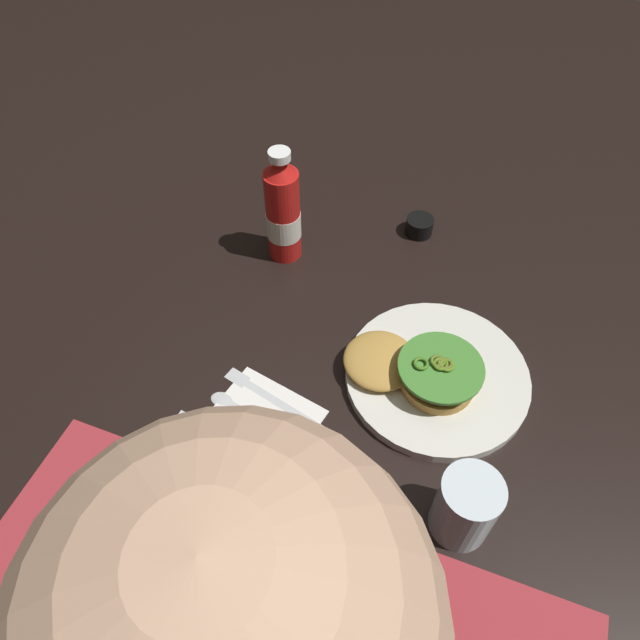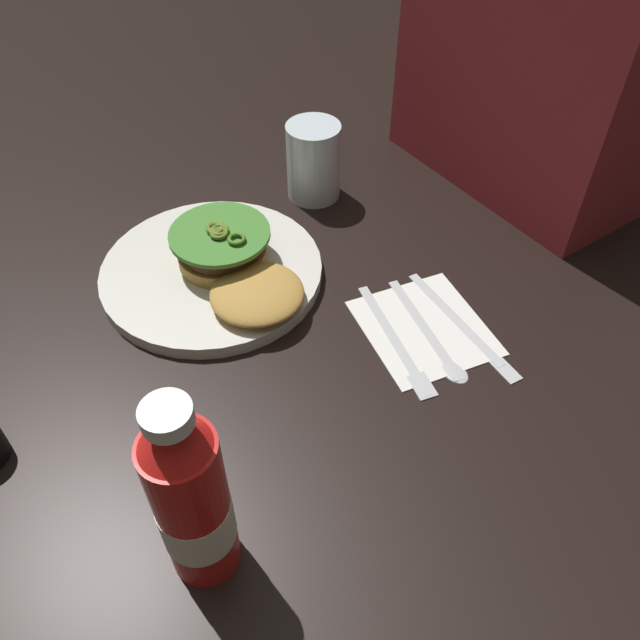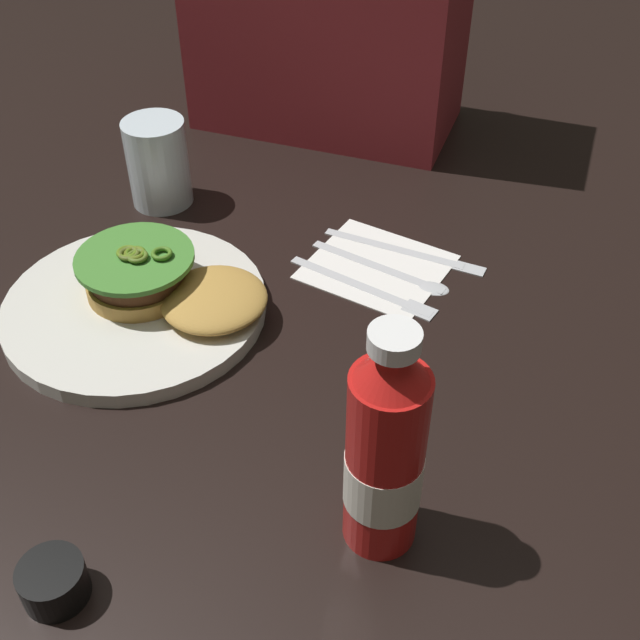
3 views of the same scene
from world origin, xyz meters
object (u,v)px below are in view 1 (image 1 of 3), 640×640
napkin (261,422)px  spoon_utensil (245,412)px  dinner_plate (437,376)px  water_glass (465,507)px  ketchup_bottle (283,212)px  fork_utensil (267,394)px  butter_knife (228,436)px  burger_sandwich (417,369)px  condiment_cup (420,226)px

napkin → spoon_utensil: size_ratio=0.87×
dinner_plate → water_glass: water_glass is taller
dinner_plate → ketchup_bottle: 0.38m
napkin → fork_utensil: size_ratio=0.82×
water_glass → fork_utensil: 0.33m
butter_knife → fork_utensil: bearing=-105.9°
dinner_plate → fork_utensil: bearing=27.3°
ketchup_bottle → spoon_utensil: bearing=102.7°
burger_sandwich → butter_knife: 0.30m
water_glass → butter_knife: (0.34, -0.01, -0.05)m
spoon_utensil → fork_utensil: bearing=-114.1°
dinner_plate → spoon_utensil: (0.25, 0.16, -0.00)m
dinner_plate → condiment_cup: bearing=-70.9°
butter_knife → condiment_cup: bearing=-106.0°
ketchup_bottle → condiment_cup: size_ratio=4.26×
burger_sandwich → napkin: burger_sandwich is taller
ketchup_bottle → spoon_utensil: ketchup_bottle is taller
burger_sandwich → spoon_utensil: size_ratio=1.21×
condiment_cup → napkin: (0.12, 0.48, -0.02)m
burger_sandwich → condiment_cup: bearing=-76.8°
condiment_cup → fork_utensil: bearing=74.0°
ketchup_bottle → water_glass: (-0.41, 0.39, -0.04)m
burger_sandwich → water_glass: water_glass is taller
burger_sandwich → dinner_plate: bearing=-148.9°
burger_sandwich → butter_knife: (0.23, 0.19, -0.03)m
condiment_cup → fork_utensil: 0.46m
water_glass → spoon_utensil: 0.34m
ketchup_bottle → napkin: size_ratio=1.45×
ketchup_bottle → fork_utensil: bearing=107.4°
butter_knife → burger_sandwich: bearing=-140.6°
napkin → butter_knife: bearing=48.9°
condiment_cup → fork_utensil: size_ratio=0.28×
water_glass → napkin: bearing=-8.4°
napkin → spoon_utensil: bearing=-13.1°
dinner_plate → burger_sandwich: bearing=31.1°
napkin → spoon_utensil: 0.03m
napkin → fork_utensil: fork_utensil is taller
butter_knife → napkin: bearing=-131.1°
burger_sandwich → napkin: bearing=37.4°
dinner_plate → napkin: 0.28m
dinner_plate → napkin: (0.22, 0.17, -0.01)m
napkin → spoon_utensil: (0.03, -0.01, 0.00)m
fork_utensil → spoon_utensil: (0.02, 0.04, 0.00)m
burger_sandwich → ketchup_bottle: 0.36m
spoon_utensil → butter_knife: bearing=81.8°
condiment_cup → napkin: size_ratio=0.34×
water_glass → condiment_cup: (0.19, -0.53, -0.04)m
condiment_cup → butter_knife: 0.54m
water_glass → condiment_cup: bearing=-70.3°
condiment_cup → napkin: condiment_cup is taller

